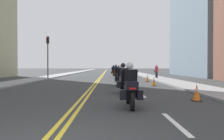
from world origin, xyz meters
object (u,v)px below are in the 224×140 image
object	(u,v)px
motorcycle_3	(118,74)
pedestrian_0	(156,71)
traffic_cone_2	(197,92)
traffic_light_near	(48,50)
motorcycle_4	(116,73)
motorcycle_6	(113,71)
motorcycle_7	(114,71)
motorcycle_0	(130,89)
traffic_cone_0	(154,81)
motorcycle_1	(123,81)
motorcycle_2	(120,77)
motorcycle_5	(116,72)
traffic_cone_1	(147,78)

from	to	relation	value
motorcycle_3	pedestrian_0	bearing A→B (deg)	46.29
motorcycle_3	traffic_cone_2	bearing A→B (deg)	-78.20
traffic_cone_2	traffic_light_near	distance (m)	20.78
motorcycle_4	traffic_light_near	size ratio (longest dim) A/B	0.45
motorcycle_6	motorcycle_7	distance (m)	4.64
motorcycle_0	pedestrian_0	bearing A→B (deg)	74.96
traffic_cone_0	traffic_cone_2	distance (m)	7.55
motorcycle_6	motorcycle_4	bearing A→B (deg)	-89.09
motorcycle_0	traffic_cone_2	size ratio (longest dim) A/B	2.92
motorcycle_1	motorcycle_2	world-z (taller)	motorcycle_1
motorcycle_2	traffic_cone_2	size ratio (longest dim) A/B	3.10
motorcycle_6	pedestrian_0	distance (m)	10.47
traffic_cone_2	motorcycle_1	bearing A→B (deg)	136.14
motorcycle_1	motorcycle_5	size ratio (longest dim) A/B	0.95
motorcycle_1	motorcycle_6	bearing A→B (deg)	87.45
motorcycle_5	pedestrian_0	world-z (taller)	pedestrian_0
traffic_cone_0	motorcycle_1	bearing A→B (deg)	-118.11
motorcycle_6	motorcycle_0	bearing A→B (deg)	-89.86
motorcycle_5	traffic_light_near	bearing A→B (deg)	-147.35
motorcycle_6	traffic_light_near	world-z (taller)	traffic_light_near
motorcycle_0	motorcycle_6	size ratio (longest dim) A/B	0.98
motorcycle_7	traffic_cone_1	distance (m)	19.60
motorcycle_0	traffic_cone_1	size ratio (longest dim) A/B	2.88
motorcycle_0	motorcycle_3	xyz separation A→B (m)	(0.17, 14.28, 0.02)
motorcycle_6	motorcycle_7	size ratio (longest dim) A/B	0.96
traffic_cone_0	traffic_cone_2	xyz separation A→B (m)	(0.33, -7.55, 0.02)
motorcycle_7	traffic_light_near	world-z (taller)	traffic_light_near
motorcycle_7	motorcycle_6	bearing A→B (deg)	-94.95
motorcycle_0	pedestrian_0	xyz separation A→B (m)	(4.87, 19.25, 0.21)
motorcycle_5	traffic_cone_1	bearing A→B (deg)	-74.88
motorcycle_5	traffic_cone_0	size ratio (longest dim) A/B	3.36
motorcycle_4	traffic_cone_0	bearing A→B (deg)	-73.64
motorcycle_4	pedestrian_0	size ratio (longest dim) A/B	1.32
motorcycle_3	traffic_cone_2	distance (m)	13.10
motorcycle_6	traffic_cone_1	distance (m)	15.07
traffic_cone_0	traffic_cone_1	world-z (taller)	traffic_cone_1
motorcycle_0	motorcycle_2	distance (m)	9.39
motorcycle_5	motorcycle_6	distance (m)	4.44
motorcycle_4	traffic_cone_1	xyz separation A→B (m)	(2.80, -5.37, -0.31)
motorcycle_5	motorcycle_7	size ratio (longest dim) A/B	1.02
motorcycle_5	traffic_cone_2	bearing A→B (deg)	-82.59
motorcycle_1	pedestrian_0	size ratio (longest dim) A/B	1.30
motorcycle_0	traffic_light_near	distance (m)	20.73
motorcycle_6	motorcycle_7	xyz separation A→B (m)	(0.19, 4.63, -0.02)
motorcycle_5	traffic_cone_2	size ratio (longest dim) A/B	3.19
traffic_cone_1	motorcycle_0	bearing A→B (deg)	-101.84
motorcycle_5	traffic_light_near	world-z (taller)	traffic_light_near
motorcycle_0	motorcycle_4	size ratio (longest dim) A/B	0.95
traffic_cone_0	traffic_cone_1	bearing A→B (deg)	86.34
motorcycle_1	traffic_cone_0	world-z (taller)	motorcycle_1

